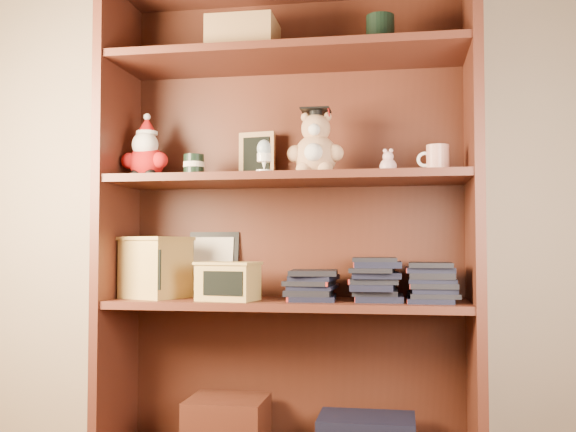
# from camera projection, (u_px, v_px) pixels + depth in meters

# --- Properties ---
(bookcase) EXTENTS (1.20, 0.35, 1.60)m
(bookcase) POSITION_uv_depth(u_px,v_px,m) (290.00, 229.00, 2.23)
(bookcase) COLOR #4E2216
(bookcase) RESTS_ON ground
(shelf_lower) EXTENTS (1.14, 0.33, 0.02)m
(shelf_lower) POSITION_uv_depth(u_px,v_px,m) (288.00, 304.00, 2.16)
(shelf_lower) COLOR #4E2216
(shelf_lower) RESTS_ON ground
(shelf_upper) EXTENTS (1.14, 0.33, 0.02)m
(shelf_upper) POSITION_uv_depth(u_px,v_px,m) (288.00, 180.00, 2.18)
(shelf_upper) COLOR #4E2216
(shelf_upper) RESTS_ON ground
(santa_plush) EXTENTS (0.16, 0.12, 0.23)m
(santa_plush) POSITION_uv_depth(u_px,v_px,m) (146.00, 154.00, 2.26)
(santa_plush) COLOR #A50F0F
(santa_plush) RESTS_ON shelf_upper
(teachers_tin) EXTENTS (0.07, 0.07, 0.08)m
(teachers_tin) POSITION_uv_depth(u_px,v_px,m) (194.00, 166.00, 2.24)
(teachers_tin) COLOR black
(teachers_tin) RESTS_ON shelf_upper
(chalkboard_plaque) EXTENTS (0.13, 0.08, 0.17)m
(chalkboard_plaque) POSITION_uv_depth(u_px,v_px,m) (257.00, 157.00, 2.32)
(chalkboard_plaque) COLOR #9E7547
(chalkboard_plaque) RESTS_ON shelf_upper
(egg_cup) EXTENTS (0.05, 0.05, 0.11)m
(egg_cup) POSITION_uv_depth(u_px,v_px,m) (264.00, 155.00, 2.12)
(egg_cup) COLOR white
(egg_cup) RESTS_ON shelf_upper
(grad_teddy_bear) EXTENTS (0.18, 0.16, 0.22)m
(grad_teddy_bear) POSITION_uv_depth(u_px,v_px,m) (316.00, 149.00, 2.17)
(grad_teddy_bear) COLOR tan
(grad_teddy_bear) RESTS_ON shelf_upper
(pink_figurine) EXTENTS (0.05, 0.05, 0.08)m
(pink_figurine) POSITION_uv_depth(u_px,v_px,m) (388.00, 164.00, 2.13)
(pink_figurine) COLOR beige
(pink_figurine) RESTS_ON shelf_upper
(teacher_mug) EXTENTS (0.10, 0.07, 0.09)m
(teacher_mug) POSITION_uv_depth(u_px,v_px,m) (437.00, 159.00, 2.11)
(teacher_mug) COLOR silver
(teacher_mug) RESTS_ON shelf_upper
(certificate_frame) EXTENTS (0.18, 0.05, 0.22)m
(certificate_frame) POSITION_uv_depth(u_px,v_px,m) (213.00, 264.00, 2.36)
(certificate_frame) COLOR black
(certificate_frame) RESTS_ON shelf_lower
(treats_box) EXTENTS (0.24, 0.24, 0.20)m
(treats_box) POSITION_uv_depth(u_px,v_px,m) (156.00, 267.00, 2.24)
(treats_box) COLOR tan
(treats_box) RESTS_ON shelf_lower
(pencils_box) EXTENTS (0.21, 0.16, 0.12)m
(pencils_box) POSITION_uv_depth(u_px,v_px,m) (228.00, 281.00, 2.13)
(pencils_box) COLOR tan
(pencils_box) RESTS_ON shelf_lower
(book_stack_left) EXTENTS (0.14, 0.20, 0.10)m
(book_stack_left) POSITION_uv_depth(u_px,v_px,m) (312.00, 285.00, 2.15)
(book_stack_left) COLOR black
(book_stack_left) RESTS_ON shelf_lower
(book_stack_mid) EXTENTS (0.14, 0.20, 0.13)m
(book_stack_mid) POSITION_uv_depth(u_px,v_px,m) (377.00, 281.00, 2.12)
(book_stack_mid) COLOR black
(book_stack_mid) RESTS_ON shelf_lower
(book_stack_right) EXTENTS (0.14, 0.20, 0.13)m
(book_stack_right) POSITION_uv_depth(u_px,v_px,m) (432.00, 281.00, 2.09)
(book_stack_right) COLOR black
(book_stack_right) RESTS_ON shelf_lower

